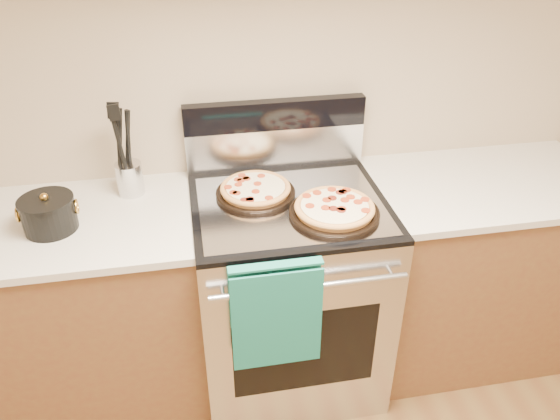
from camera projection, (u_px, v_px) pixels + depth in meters
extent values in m
plane|color=tan|center=(273.00, 66.00, 2.19)|extent=(4.00, 0.00, 4.00)
cube|color=#B7B7BC|center=(288.00, 294.00, 2.37)|extent=(0.76, 0.68, 0.90)
cube|color=black|center=(305.00, 351.00, 2.09)|extent=(0.56, 0.01, 0.40)
cube|color=black|center=(289.00, 204.00, 2.13)|extent=(0.76, 0.68, 0.02)
cube|color=silver|center=(275.00, 147.00, 2.34)|extent=(0.76, 0.06, 0.18)
cube|color=black|center=(275.00, 115.00, 2.26)|extent=(0.76, 0.06, 0.12)
cylinder|color=silver|center=(310.00, 287.00, 1.88)|extent=(0.70, 0.03, 0.03)
cube|color=gray|center=(291.00, 205.00, 2.10)|extent=(0.70, 0.55, 0.01)
cube|color=brown|center=(80.00, 317.00, 2.27)|extent=(1.00, 0.62, 0.88)
cube|color=beige|center=(56.00, 226.00, 2.03)|extent=(1.02, 0.64, 0.03)
cube|color=brown|center=(472.00, 269.00, 2.54)|extent=(1.00, 0.62, 0.88)
cube|color=beige|center=(492.00, 184.00, 2.30)|extent=(1.02, 0.64, 0.03)
cylinder|color=silver|center=(130.00, 178.00, 2.17)|extent=(0.13, 0.13, 0.13)
cylinder|color=black|center=(49.00, 215.00, 1.95)|extent=(0.20, 0.20, 0.11)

